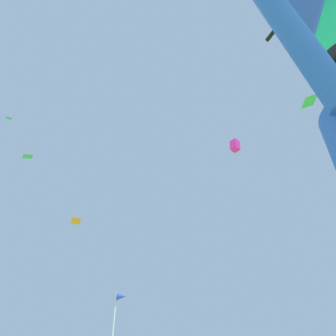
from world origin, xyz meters
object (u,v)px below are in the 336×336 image
at_px(distant_kite_green_mid_right, 27,156).
at_px(distant_kite_magenta_high_left, 235,146).
at_px(distant_kite_green_mid_left, 9,118).
at_px(distant_kite_green_far_center, 309,101).
at_px(marker_flag, 120,302).
at_px(distant_kite_orange_overhead_distant, 76,221).

xyz_separation_m(distant_kite_green_mid_right, distant_kite_magenta_high_left, (17.72, -6.86, -0.27)).
distance_m(distant_kite_green_mid_left, distant_kite_green_far_center, 24.36).
bearing_deg(distant_kite_green_far_center, distant_kite_green_mid_right, 141.33).
bearing_deg(distant_kite_green_far_center, marker_flag, 179.96).
relative_size(distant_kite_magenta_high_left, distant_kite_green_far_center, 0.92).
bearing_deg(distant_kite_green_mid_right, distant_kite_green_far_center, -38.67).
bearing_deg(distant_kite_green_far_center, distant_kite_orange_overhead_distant, 141.10).
bearing_deg(marker_flag, distant_kite_magenta_high_left, 38.98).
relative_size(distant_kite_green_mid_right, marker_flag, 0.58).
relative_size(distant_kite_green_mid_left, distant_kite_green_far_center, 0.41).
relative_size(distant_kite_orange_overhead_distant, distant_kite_green_mid_left, 1.79).
bearing_deg(distant_kite_orange_overhead_distant, distant_kite_green_mid_right, 141.82).
bearing_deg(distant_kite_green_far_center, distant_kite_magenta_high_left, 93.92).
xyz_separation_m(distant_kite_orange_overhead_distant, distant_kite_green_mid_left, (-7.65, 2.54, 10.04)).
xyz_separation_m(distant_kite_green_mid_right, distant_kite_green_far_center, (18.25, -14.61, -2.54)).
bearing_deg(distant_kite_magenta_high_left, distant_kite_green_mid_left, 165.97).
bearing_deg(distant_kite_magenta_high_left, distant_kite_green_far_center, -86.08).
relative_size(distant_kite_orange_overhead_distant, distant_kite_green_mid_right, 0.77).
height_order(distant_kite_orange_overhead_distant, distant_kite_green_far_center, distant_kite_green_far_center).
bearing_deg(distant_kite_orange_overhead_distant, distant_kite_green_far_center, -38.90).
bearing_deg(distant_kite_green_mid_right, distant_kite_green_mid_left, -134.73).
xyz_separation_m(distant_kite_orange_overhead_distant, distant_kite_green_far_center, (12.54, -10.11, 4.94)).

